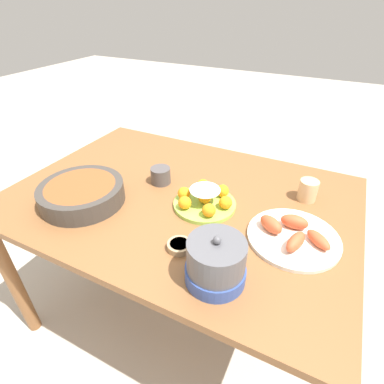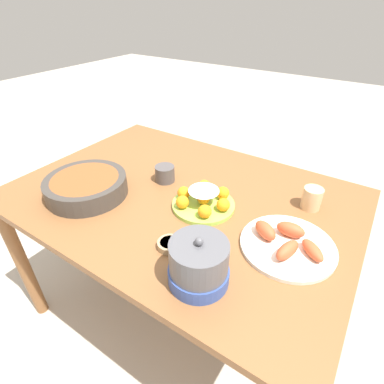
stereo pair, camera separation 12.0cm
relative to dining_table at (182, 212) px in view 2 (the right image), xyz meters
name	(u,v)px [view 2 (the right image)]	position (x,y,z in m)	size (l,w,h in m)	color
ground_plane	(184,307)	(0.00, 0.00, -0.68)	(12.00, 12.00, 0.00)	#B2A899
dining_table	(182,212)	(0.00, 0.00, 0.00)	(1.40, 0.99, 0.77)	brown
cake_plate	(203,200)	(-0.12, 0.02, 0.12)	(0.25, 0.25, 0.08)	#99CC4C
serving_bowl	(86,186)	(0.33, 0.22, 0.14)	(0.33, 0.33, 0.08)	#3D3833
sauce_bowl	(170,244)	(-0.15, 0.28, 0.11)	(0.08, 0.08, 0.02)	tan
seafood_platter	(287,243)	(-0.47, 0.07, 0.11)	(0.31, 0.31, 0.07)	silver
cup_near	(312,198)	(-0.48, -0.20, 0.14)	(0.07, 0.07, 0.09)	#DBB27F
cup_far	(165,174)	(0.12, -0.05, 0.13)	(0.09, 0.09, 0.07)	#4C4747
warming_pot	(199,264)	(-0.30, 0.34, 0.16)	(0.18, 0.18, 0.17)	#334C99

